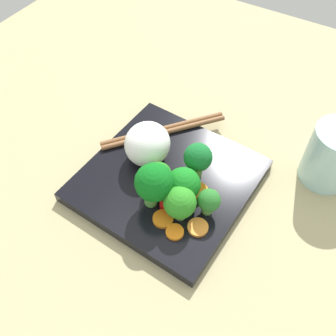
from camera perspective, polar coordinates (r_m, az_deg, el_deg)
ground_plane at (r=58.36cm, az=-0.08°, el=-2.91°), size 110.00×110.00×2.00cm
square_plate at (r=56.86cm, az=-0.08°, el=-1.82°), size 24.45×24.45×1.70cm
rice_mound at (r=56.26cm, az=-3.10°, el=3.63°), size 8.79×8.45×6.17cm
broccoli_floret_0 at (r=52.74cm, az=-1.16°, el=-1.37°), size 3.74×3.74×4.89cm
broccoli_floret_1 at (r=49.82cm, az=1.78°, el=-5.23°), size 4.40×4.40×5.56cm
broccoli_floret_2 at (r=51.35cm, az=2.31°, el=-2.52°), size 4.72×4.72×5.69cm
broccoli_floret_3 at (r=49.98cm, az=-2.11°, el=-2.29°), size 5.25×5.25×7.43cm
broccoli_floret_4 at (r=51.00cm, az=6.12°, el=-4.94°), size 3.14×3.14×4.28cm
broccoli_floret_5 at (r=53.77cm, az=4.50°, el=1.49°), size 4.11×4.11×5.94cm
carrot_slice_0 at (r=55.33cm, az=1.75°, el=-1.83°), size 3.04×3.04×0.79cm
carrot_slice_1 at (r=51.38cm, az=4.48°, el=-8.82°), size 2.85×2.85×0.47cm
carrot_slice_2 at (r=54.79cm, az=4.69°, el=-3.15°), size 3.99×3.99×0.42cm
carrot_slice_3 at (r=50.92cm, az=1.02°, el=-9.54°), size 3.42×3.42×0.42cm
carrot_slice_4 at (r=54.10cm, az=6.26°, el=-4.42°), size 2.49×2.49×0.41cm
carrot_slice_5 at (r=51.89cm, az=-0.76°, el=-7.60°), size 3.90×3.90×0.47cm
pepper_chunk_0 at (r=52.46cm, az=0.40°, el=-4.93°), size 2.66×1.98×2.10cm
chopstick_pair at (r=61.76cm, az=-0.63°, el=5.62°), size 17.02×14.53×0.82cm
drinking_glass at (r=59.68cm, az=23.34°, el=1.72°), size 7.50×7.50×9.41cm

